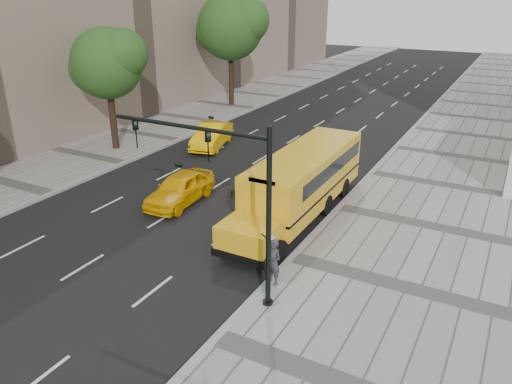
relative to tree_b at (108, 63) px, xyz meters
The scene contains 12 objects.
ground 12.07m from the tree_b, 11.29° to the right, with size 140.00×140.00×0.00m, color black.
sidewalk_museum 23.21m from the tree_b, ahead, with size 12.00×140.00×0.15m, color gray.
sidewalk_far 6.06m from the tree_b, 105.71° to the right, with size 6.00×140.00×0.15m, color gray.
curb_museum 17.49m from the tree_b, ahead, with size 0.30×140.00×0.15m, color gray.
curb_far 6.50m from the tree_b, 40.72° to the right, with size 0.30×140.00×0.15m, color gray.
tree_b is the anchor object (origin of this frame).
tree_c 15.13m from the tree_b, 89.91° to the left, with size 6.41×5.69×9.76m.
school_bus 15.77m from the tree_b, 12.29° to the right, with size 2.96×11.56×3.19m.
taxi_near 11.49m from the tree_b, 29.47° to the right, with size 1.83×4.55×1.55m, color #F5B203.
taxi_far 8.06m from the tree_b, 34.74° to the left, with size 1.68×4.82×1.59m, color #F5B203.
pedestrian 19.81m from the tree_b, 30.34° to the right, with size 0.64×0.42×1.75m, color #2F2E36.
traffic_signal 19.14m from the tree_b, 35.06° to the right, with size 6.18×0.36×6.40m.
Camera 1 is at (13.07, -21.68, 10.25)m, focal length 35.00 mm.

